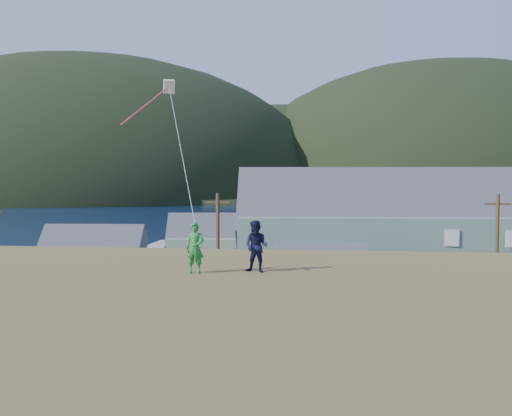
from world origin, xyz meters
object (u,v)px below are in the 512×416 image
(lodge, at_px, (439,230))
(shed_palegreen_far, at_px, (216,242))
(wharf, at_px, (241,250))
(shed_palegreen_near, at_px, (92,259))
(kite_flyer_navy, at_px, (256,246))
(kite_flyer_green, at_px, (195,248))
(shed_white, at_px, (320,276))

(lodge, height_order, shed_palegreen_far, lodge)
(wharf, height_order, shed_palegreen_near, shed_palegreen_near)
(kite_flyer_navy, bearing_deg, shed_palegreen_far, 119.32)
(lodge, relative_size, kite_flyer_green, 25.59)
(wharf, relative_size, shed_palegreen_near, 2.65)
(shed_white, bearing_deg, lodge, 40.12)
(wharf, xyz_separation_m, kite_flyer_green, (6.67, -58.38, 7.51))
(kite_flyer_green, bearing_deg, shed_palegreen_far, 102.73)
(lodge, xyz_separation_m, kite_flyer_green, (-14.95, -38.84, 2.82))
(shed_palegreen_near, bearing_deg, shed_white, -17.92)
(wharf, relative_size, shed_palegreen_far, 2.23)
(lodge, height_order, shed_white, lodge)
(wharf, bearing_deg, lodge, -42.11)
(shed_palegreen_near, xyz_separation_m, shed_palegreen_far, (9.37, 12.65, 0.22))
(shed_palegreen_far, relative_size, kite_flyer_navy, 7.47)
(shed_palegreen_far, bearing_deg, wharf, 77.06)
(shed_palegreen_far, relative_size, kite_flyer_green, 7.69)
(wharf, distance_m, kite_flyer_green, 59.24)
(lodge, xyz_separation_m, shed_white, (-11.16, -10.43, -2.84))
(shed_palegreen_far, distance_m, kite_flyer_green, 47.37)
(lodge, bearing_deg, shed_white, -141.18)
(shed_white, bearing_deg, shed_palegreen_near, 162.69)
(lodge, xyz_separation_m, kite_flyer_navy, (-13.15, -38.44, 2.84))
(wharf, distance_m, shed_palegreen_far, 12.24)
(kite_flyer_green, xyz_separation_m, kite_flyer_navy, (1.80, 0.40, 0.02))
(lodge, height_order, shed_palegreen_near, lodge)
(lodge, distance_m, shed_palegreen_far, 24.15)
(kite_flyer_green, bearing_deg, wharf, 99.64)
(wharf, bearing_deg, shed_palegreen_near, -113.22)
(shed_palegreen_near, height_order, kite_flyer_green, kite_flyer_green)
(kite_flyer_green, bearing_deg, lodge, 72.07)
(lodge, xyz_separation_m, shed_palegreen_near, (-32.18, -5.05, -2.54))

